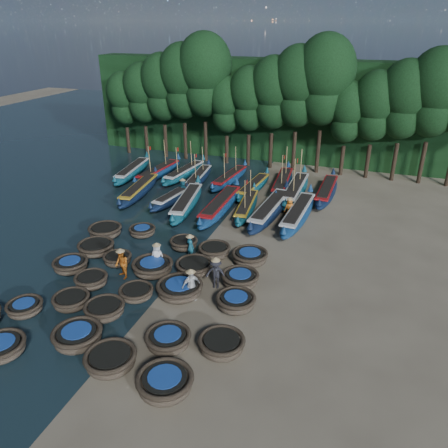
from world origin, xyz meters
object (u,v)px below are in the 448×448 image
(long_boat_3, at_px, (177,196))
(fisherman_2, at_px, (122,263))
(coracle_12, at_px, (136,293))
(fisherman_6, at_px, (289,208))
(coracle_3, at_px, (111,360))
(fisherman_0, at_px, (157,255))
(coracle_9, at_px, (222,344))
(coracle_4, at_px, (165,383))
(long_boat_6, at_px, (247,206))
(coracle_20, at_px, (105,231))
(coracle_7, at_px, (105,309))
(fisherman_3, at_px, (216,273))
(coracle_13, at_px, (180,289))
(coracle_11, at_px, (91,280))
(long_boat_5, at_px, (220,206))
(long_boat_13, at_px, (230,178))
(coracle_17, at_px, (153,267))
(coracle_24, at_px, (250,257))
(long_boat_7, at_px, (270,210))
(coracle_21, at_px, (142,231))
(coracle_22, at_px, (184,243))
(long_boat_2, at_px, (139,190))
(coracle_16, at_px, (117,259))
(fisherman_1, at_px, (190,245))
(long_boat_12, at_px, (199,178))
(coracle_8, at_px, (168,339))
(coracle_1, at_px, (1,348))
(fisherman_5, at_px, (183,188))
(coracle_2, at_px, (77,336))
(long_boat_4, at_px, (187,202))
(coracle_10, at_px, (71,265))
(fisherman_4, at_px, (191,284))
(coracle_19, at_px, (240,279))
(long_boat_16, at_px, (295,190))
(coracle_6, at_px, (71,301))
(coracle_14, at_px, (236,302))
(coracle_5, at_px, (25,308))
(long_boat_14, at_px, (254,187))
(long_boat_15, at_px, (282,183))
(long_boat_11, at_px, (185,173))
(long_boat_9, at_px, (132,171))
(long_boat_8, at_px, (298,214))

(long_boat_3, bearing_deg, fisherman_2, -71.26)
(coracle_12, relative_size, fisherman_6, 1.05)
(coracle_3, relative_size, fisherman_0, 1.28)
(coracle_9, bearing_deg, coracle_4, -114.50)
(long_boat_6, height_order, fisherman_0, long_boat_6)
(coracle_20, distance_m, fisherman_2, 5.69)
(coracle_7, bearing_deg, fisherman_3, 45.26)
(coracle_13, bearing_deg, coracle_11, -170.93)
(coracle_4, distance_m, long_boat_5, 17.93)
(long_boat_13, bearing_deg, fisherman_3, -68.15)
(coracle_9, xyz_separation_m, coracle_17, (-5.99, 4.89, 0.02))
(coracle_24, xyz_separation_m, long_boat_7, (-0.52, 7.07, 0.14))
(coracle_20, distance_m, coracle_21, 2.49)
(coracle_22, relative_size, long_boat_2, 0.23)
(coracle_16, xyz_separation_m, fisherman_1, (3.79, 2.26, 0.49))
(long_boat_7, relative_size, long_boat_12, 1.25)
(long_boat_13, bearing_deg, fisherman_1, -75.67)
(coracle_8, distance_m, coracle_9, 2.41)
(coracle_11, bearing_deg, long_boat_3, 94.15)
(coracle_1, xyz_separation_m, fisherman_5, (-0.32, 19.89, 0.41))
(coracle_2, height_order, long_boat_2, long_boat_2)
(coracle_2, bearing_deg, long_boat_5, 86.77)
(coracle_3, xyz_separation_m, coracle_24, (3.01, 10.41, 0.00))
(fisherman_5, bearing_deg, coracle_13, 138.26)
(long_boat_4, xyz_separation_m, long_boat_7, (6.46, 0.66, 0.04))
(coracle_17, height_order, fisherman_6, fisherman_6)
(coracle_1, bearing_deg, coracle_10, 103.54)
(coracle_11, relative_size, long_boat_13, 0.28)
(fisherman_4, distance_m, fisherman_6, 12.36)
(coracle_22, bearing_deg, fisherman_0, -100.28)
(coracle_19, relative_size, long_boat_16, 0.24)
(coracle_6, height_order, coracle_14, coracle_14)
(long_boat_4, xyz_separation_m, long_boat_6, (4.56, 0.96, -0.08))
(long_boat_6, bearing_deg, coracle_21, -137.92)
(coracle_3, relative_size, long_boat_12, 0.32)
(fisherman_4, bearing_deg, coracle_5, 156.49)
(coracle_13, relative_size, coracle_21, 1.41)
(long_boat_14, bearing_deg, long_boat_5, -98.48)
(coracle_13, relative_size, fisherman_0, 1.73)
(coracle_5, height_order, long_boat_12, long_boat_12)
(long_boat_12, bearing_deg, coracle_2, -87.91)
(coracle_1, xyz_separation_m, coracle_24, (7.94, 11.33, 0.04))
(coracle_7, relative_size, long_boat_6, 0.31)
(coracle_1, xyz_separation_m, coracle_2, (2.72, 1.68, 0.06))
(long_boat_12, relative_size, long_boat_15, 0.87)
(coracle_7, distance_m, long_boat_2, 16.54)
(fisherman_0, bearing_deg, long_boat_11, 100.32)
(coracle_6, relative_size, long_boat_9, 0.26)
(long_boat_8, xyz_separation_m, long_boat_12, (-10.03, 5.34, -0.10))
(coracle_2, relative_size, long_boat_15, 0.29)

